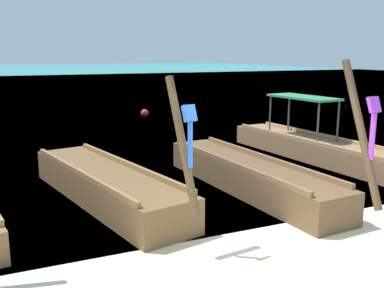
% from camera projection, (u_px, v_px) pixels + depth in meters
% --- Properties ---
extents(ground, '(120.00, 120.00, 0.00)m').
position_uv_depth(ground, '(289.00, 266.00, 6.25)').
color(ground, beige).
extents(sea_water, '(120.00, 120.00, 0.00)m').
position_uv_depth(sea_water, '(21.00, 75.00, 61.11)').
color(sea_water, teal).
rests_on(sea_water, ground).
extents(longtail_boat_blue_ribbon, '(2.15, 5.73, 2.64)m').
position_uv_depth(longtail_boat_blue_ribbon, '(106.00, 185.00, 8.93)').
color(longtail_boat_blue_ribbon, brown).
rests_on(longtail_boat_blue_ribbon, ground).
extents(longtail_boat_violet_ribbon, '(1.39, 6.18, 2.87)m').
position_uv_depth(longtail_boat_violet_ribbon, '(249.00, 176.00, 9.65)').
color(longtail_boat_violet_ribbon, brown).
rests_on(longtail_boat_violet_ribbon, ground).
extents(longtail_boat_red_ribbon, '(1.59, 7.09, 2.38)m').
position_uv_depth(longtail_boat_red_ribbon, '(322.00, 149.00, 12.28)').
color(longtail_boat_red_ribbon, olive).
rests_on(longtail_boat_red_ribbon, ground).
extents(mooring_buoy_near, '(0.37, 0.37, 0.37)m').
position_uv_depth(mooring_buoy_near, '(145.00, 113.00, 20.83)').
color(mooring_buoy_near, red).
rests_on(mooring_buoy_near, sea_water).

